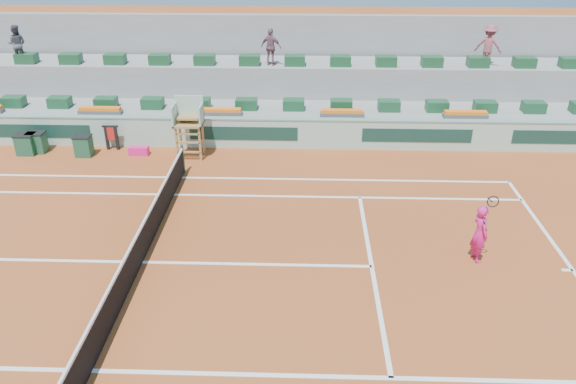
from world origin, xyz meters
The scene contains 20 objects.
ground centered at (0.00, 0.00, 0.00)m, with size 90.00×90.00×0.00m, color #95431D.
seating_tier_lower centered at (0.00, 10.70, 0.60)m, with size 36.00×4.00×1.20m, color gray.
seating_tier_upper centered at (0.00, 12.30, 1.30)m, with size 36.00×2.40×2.60m, color gray.
stadium_back_wall centered at (0.00, 13.90, 2.20)m, with size 36.00×0.40×4.40m, color gray.
player_bag centered at (-2.13, 7.54, 0.17)m, with size 0.77×0.34×0.34m, color #EC1E84.
spectator_left centered at (-8.33, 11.77, 3.43)m, with size 0.81×0.63×1.66m, color #474853.
spectator_mid centered at (2.96, 11.66, 3.40)m, with size 0.94×0.39×1.60m, color #7D5361.
spectator_right centered at (12.39, 11.86, 3.49)m, with size 1.15×0.66×1.79m, color #934954.
court_lines centered at (0.00, 0.00, 0.01)m, with size 23.89×11.09×0.01m.
tennis_net centered at (0.00, 0.00, 0.53)m, with size 0.10×11.97×1.10m.
advertising_hoarding centered at (0.02, 8.50, 0.63)m, with size 36.00×0.34×1.26m.
umpire_chair centered at (0.00, 7.50, 1.54)m, with size 1.10×0.90×2.40m.
seat_row_lower centered at (0.00, 9.80, 1.42)m, with size 32.90×0.60×0.44m.
seat_row_upper centered at (0.00, 11.70, 2.82)m, with size 32.90×0.60×0.44m.
flower_planters centered at (-1.50, 9.00, 1.33)m, with size 26.80×0.36×0.28m.
drink_cooler_a centered at (-4.26, 7.38, 0.42)m, with size 0.66×0.57×0.84m.
drink_cooler_b centered at (-6.27, 7.69, 0.42)m, with size 0.69×0.60×0.84m.
drink_cooler_c centered at (-6.62, 7.50, 0.42)m, with size 0.74×0.64×0.84m.
towel_rack centered at (-3.34, 8.05, 0.60)m, with size 0.65×0.11×1.03m.
tennis_player centered at (9.36, 0.46, 0.86)m, with size 0.53×0.91×2.28m.
Camera 1 is at (4.51, -12.93, 8.89)m, focal length 35.00 mm.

